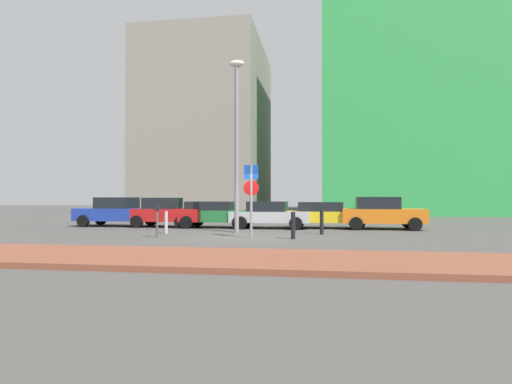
{
  "coord_description": "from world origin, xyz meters",
  "views": [
    {
      "loc": [
        2.95,
        -16.74,
        1.59
      ],
      "look_at": [
        0.11,
        1.41,
        1.82
      ],
      "focal_mm": 29.68,
      "sensor_mm": 36.0,
      "label": 1
    }
  ],
  "objects": [
    {
      "name": "ground_plane",
      "position": [
        0.0,
        0.0,
        0.0
      ],
      "size": [
        120.0,
        120.0,
        0.0
      ],
      "primitive_type": "plane",
      "color": "#4C4947"
    },
    {
      "name": "sidewalk_brick",
      "position": [
        0.0,
        -6.55,
        0.07
      ],
      "size": [
        40.0,
        3.44,
        0.14
      ],
      "primitive_type": "cube",
      "color": "brown",
      "rests_on": "ground"
    },
    {
      "name": "parked_car_blue",
      "position": [
        -8.17,
        5.04,
        0.8
      ],
      "size": [
        4.46,
        2.04,
        1.59
      ],
      "color": "#1E389E",
      "rests_on": "ground"
    },
    {
      "name": "parked_car_red",
      "position": [
        -5.28,
        4.88,
        0.78
      ],
      "size": [
        4.12,
        2.09,
        1.57
      ],
      "color": "red",
      "rests_on": "ground"
    },
    {
      "name": "parked_car_green",
      "position": [
        -2.73,
        4.9,
        0.74
      ],
      "size": [
        4.5,
        2.0,
        1.37
      ],
      "color": "#237238",
      "rests_on": "ground"
    },
    {
      "name": "parked_car_silver",
      "position": [
        0.29,
        4.79,
        0.72
      ],
      "size": [
        4.06,
        2.02,
        1.38
      ],
      "color": "#B7BABF",
      "rests_on": "ground"
    },
    {
      "name": "parked_car_yellow",
      "position": [
        3.11,
        5.25,
        0.72
      ],
      "size": [
        4.4,
        2.01,
        1.35
      ],
      "color": "gold",
      "rests_on": "ground"
    },
    {
      "name": "parked_car_orange",
      "position": [
        5.88,
        5.11,
        0.83
      ],
      "size": [
        4.03,
        2.12,
        1.61
      ],
      "color": "orange",
      "rests_on": "ground"
    },
    {
      "name": "parking_sign_post",
      "position": [
        0.22,
        -0.49,
        1.82
      ],
      "size": [
        0.6,
        0.1,
        2.88
      ],
      "color": "gray",
      "rests_on": "ground"
    },
    {
      "name": "parking_meter",
      "position": [
        -3.48,
        -0.89,
        0.89
      ],
      "size": [
        0.18,
        0.14,
        1.36
      ],
      "color": "#4C4C51",
      "rests_on": "ground"
    },
    {
      "name": "street_lamp",
      "position": [
        -0.88,
        2.06,
        4.56
      ],
      "size": [
        0.7,
        0.36,
        7.84
      ],
      "color": "gray",
      "rests_on": "ground"
    },
    {
      "name": "traffic_bollard_near",
      "position": [
        -3.82,
        0.98,
        0.49
      ],
      "size": [
        0.14,
        0.14,
        0.98
      ],
      "primitive_type": "cylinder",
      "color": "#B7B7BC",
      "rests_on": "ground"
    },
    {
      "name": "traffic_bollard_mid",
      "position": [
        2.93,
        1.63,
        0.54
      ],
      "size": [
        0.16,
        0.16,
        1.08
      ],
      "primitive_type": "cylinder",
      "color": "black",
      "rests_on": "ground"
    },
    {
      "name": "traffic_bollard_far",
      "position": [
        1.85,
        -0.56,
        0.52
      ],
      "size": [
        0.17,
        0.17,
        1.04
      ],
      "primitive_type": "cylinder",
      "color": "black",
      "rests_on": "ground"
    },
    {
      "name": "building_colorful_midrise",
      "position": [
        12.1,
        28.74,
        12.11
      ],
      "size": [
        18.3,
        17.77,
        24.22
      ],
      "primitive_type": "cube",
      "color": "green",
      "rests_on": "ground"
    },
    {
      "name": "building_under_construction",
      "position": [
        -9.64,
        29.15,
        9.21
      ],
      "size": [
        12.2,
        15.75,
        18.42
      ],
      "primitive_type": "cube",
      "color": "gray",
      "rests_on": "ground"
    }
  ]
}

